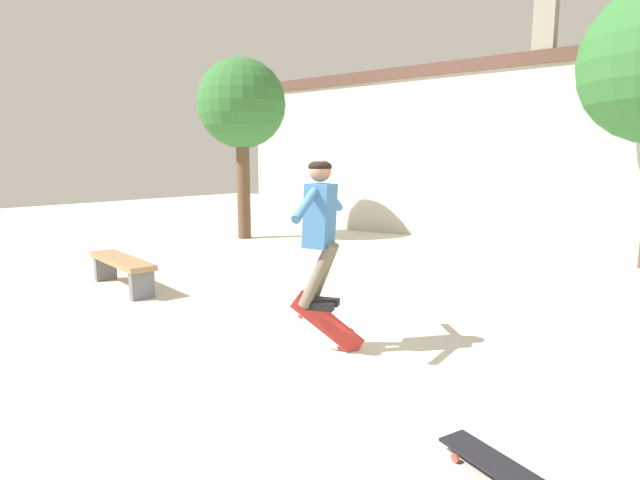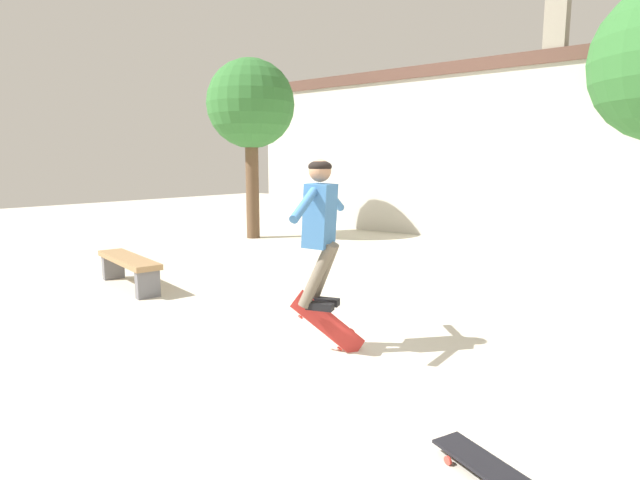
{
  "view_description": "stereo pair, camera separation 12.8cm",
  "coord_description": "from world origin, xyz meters",
  "px_view_note": "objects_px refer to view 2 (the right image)",
  "views": [
    {
      "loc": [
        2.89,
        -3.47,
        1.82
      ],
      "look_at": [
        0.22,
        0.33,
        1.12
      ],
      "focal_mm": 28.0,
      "sensor_mm": 36.0,
      "label": 1
    },
    {
      "loc": [
        3.0,
        -3.4,
        1.82
      ],
      "look_at": [
        0.22,
        0.33,
        1.12
      ],
      "focal_mm": 28.0,
      "sensor_mm": 36.0,
      "label": 2
    }
  ],
  "objects_px": {
    "tree_left": "(251,106)",
    "skateboard_flipping": "(328,324)",
    "park_bench": "(129,265)",
    "skateboard_resting": "(494,471)",
    "skater": "(320,221)"
  },
  "relations": [
    {
      "from": "skateboard_flipping",
      "to": "skateboard_resting",
      "type": "relative_size",
      "value": 0.82
    },
    {
      "from": "tree_left",
      "to": "skater",
      "type": "relative_size",
      "value": 3.08
    },
    {
      "from": "tree_left",
      "to": "skater",
      "type": "height_order",
      "value": "tree_left"
    },
    {
      "from": "park_bench",
      "to": "skateboard_resting",
      "type": "bearing_deg",
      "value": 0.45
    },
    {
      "from": "park_bench",
      "to": "skateboard_resting",
      "type": "xyz_separation_m",
      "value": [
        5.86,
        -1.41,
        -0.27
      ]
    },
    {
      "from": "skater",
      "to": "skateboard_flipping",
      "type": "height_order",
      "value": "skater"
    },
    {
      "from": "tree_left",
      "to": "skateboard_flipping",
      "type": "relative_size",
      "value": 6.38
    },
    {
      "from": "park_bench",
      "to": "skateboard_flipping",
      "type": "distance_m",
      "value": 3.91
    },
    {
      "from": "skater",
      "to": "park_bench",
      "type": "bearing_deg",
      "value": 157.86
    },
    {
      "from": "tree_left",
      "to": "skateboard_flipping",
      "type": "xyz_separation_m",
      "value": [
        6.02,
        -5.14,
        -2.94
      ]
    },
    {
      "from": "tree_left",
      "to": "skateboard_resting",
      "type": "bearing_deg",
      "value": -37.95
    },
    {
      "from": "park_bench",
      "to": "skater",
      "type": "height_order",
      "value": "skater"
    },
    {
      "from": "skater",
      "to": "skateboard_resting",
      "type": "bearing_deg",
      "value": -42.8
    },
    {
      "from": "tree_left",
      "to": "park_bench",
      "type": "bearing_deg",
      "value": -66.22
    },
    {
      "from": "tree_left",
      "to": "skateboard_flipping",
      "type": "distance_m",
      "value": 8.45
    }
  ]
}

